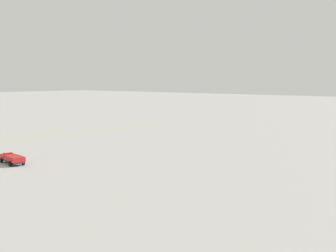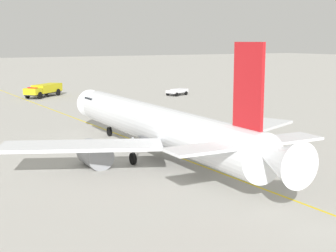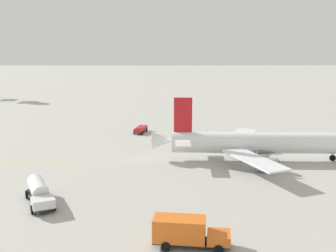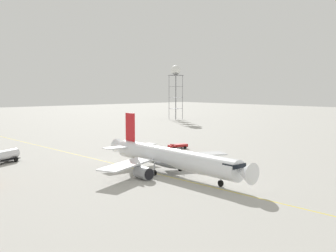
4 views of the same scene
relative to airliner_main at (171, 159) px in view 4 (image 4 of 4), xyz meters
The scene contains 6 objects.
ground_plane 4.58m from the airliner_main, 127.38° to the left, with size 600.00×600.00×0.00m, color #ADAAA3.
airliner_main is the anchor object (origin of this frame).
ops_pickup_truck 32.51m from the airliner_main, 44.38° to the left, with size 5.71×3.06×1.41m.
fuel_tanker_truck 38.75m from the airliner_main, 121.29° to the left, with size 8.78×5.81×2.87m.
radar_tower 139.05m from the airliner_main, 46.63° to the left, with size 5.92×5.92×28.86m.
taxiway_centreline 4.75m from the airliner_main, 121.46° to the left, with size 2.48×163.08×0.01m.
Camera 4 is at (-48.65, -58.40, 16.42)m, focal length 42.41 mm.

